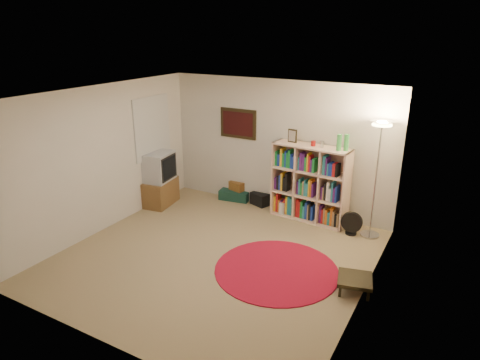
# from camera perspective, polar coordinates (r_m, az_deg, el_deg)

# --- Properties ---
(room) EXTENTS (4.54, 4.54, 2.54)m
(room) POSITION_cam_1_polar(r_m,az_deg,el_deg) (6.33, -3.65, 0.13)
(room) COLOR #977F58
(room) RESTS_ON ground
(bookshelf) EXTENTS (1.44, 0.52, 1.69)m
(bookshelf) POSITION_cam_1_polar(r_m,az_deg,el_deg) (7.87, 9.18, -0.56)
(bookshelf) COLOR beige
(bookshelf) RESTS_ON ground
(floor_lamp) EXTENTS (0.42, 0.42, 2.00)m
(floor_lamp) POSITION_cam_1_polar(r_m,az_deg,el_deg) (7.17, 18.18, 4.89)
(floor_lamp) COLOR #B5B5B9
(floor_lamp) RESTS_ON ground
(floor_fan) EXTENTS (0.37, 0.21, 0.42)m
(floor_fan) POSITION_cam_1_polar(r_m,az_deg,el_deg) (7.60, 14.66, -5.61)
(floor_fan) COLOR black
(floor_fan) RESTS_ON ground
(tv_stand) EXTENTS (0.61, 0.81, 1.08)m
(tv_stand) POSITION_cam_1_polar(r_m,az_deg,el_deg) (8.65, -10.81, 0.06)
(tv_stand) COLOR brown
(tv_stand) RESTS_ON ground
(suitcase) EXTENTS (0.67, 0.48, 0.20)m
(suitcase) POSITION_cam_1_polar(r_m,az_deg,el_deg) (8.90, -0.60, -1.91)
(suitcase) COLOR #12342A
(suitcase) RESTS_ON ground
(wicker_basket) EXTENTS (0.36, 0.30, 0.18)m
(wicker_basket) POSITION_cam_1_polar(r_m,az_deg,el_deg) (8.83, -0.31, -0.77)
(wicker_basket) COLOR brown
(wicker_basket) RESTS_ON suitcase
(duffel_bag) EXTENTS (0.44, 0.40, 0.25)m
(duffel_bag) POSITION_cam_1_polar(r_m,az_deg,el_deg) (8.62, 2.82, -2.48)
(duffel_bag) COLOR black
(duffel_bag) RESTS_ON ground
(paper_towel) EXTENTS (0.12, 0.12, 0.25)m
(paper_towel) POSITION_cam_1_polar(r_m,az_deg,el_deg) (8.17, 5.60, -3.83)
(paper_towel) COLOR silver
(paper_towel) RESTS_ON ground
(red_rug) EXTENTS (1.83, 1.83, 0.02)m
(red_rug) POSITION_cam_1_polar(r_m,az_deg,el_deg) (6.45, 4.88, -11.87)
(red_rug) COLOR maroon
(red_rug) RESTS_ON ground
(side_table) EXTENTS (0.54, 0.54, 0.21)m
(side_table) POSITION_cam_1_polar(r_m,az_deg,el_deg) (6.10, 15.06, -12.74)
(side_table) COLOR black
(side_table) RESTS_ON ground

